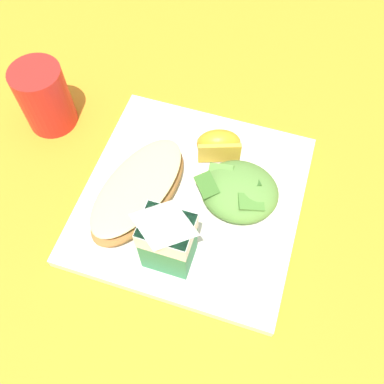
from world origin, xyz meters
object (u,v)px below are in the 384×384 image
milk_carton (165,236)px  white_plate (192,199)px  drinking_red_cup (45,98)px  orange_wedge_front (219,144)px  cheesy_pizza_bread (139,191)px  green_salad_pile (239,191)px

milk_carton → white_plate: bearing=-91.5°
milk_carton → drinking_red_cup: bearing=-33.7°
milk_carton → orange_wedge_front: (-0.02, -0.17, -0.04)m
cheesy_pizza_bread → orange_wedge_front: (-0.08, -0.10, 0.00)m
cheesy_pizza_bread → drinking_red_cup: size_ratio=1.87×
white_plate → orange_wedge_front: size_ratio=4.09×
white_plate → drinking_red_cup: size_ratio=2.84×
white_plate → cheesy_pizza_bread: cheesy_pizza_bread is taller
cheesy_pizza_bread → orange_wedge_front: 0.13m
white_plate → orange_wedge_front: 0.08m
white_plate → drinking_red_cup: bearing=-16.3°
drinking_red_cup → milk_carton: bearing=146.3°
drinking_red_cup → orange_wedge_front: bearing=-178.6°
cheesy_pizza_bread → drinking_red_cup: bearing=-28.1°
drinking_red_cup → cheesy_pizza_bread: bearing=151.9°
cheesy_pizza_bread → milk_carton: size_ratio=1.68×
milk_carton → orange_wedge_front: 0.17m
cheesy_pizza_bread → green_salad_pile: (-0.12, -0.04, 0.00)m
orange_wedge_front → white_plate: bearing=79.9°
green_salad_pile → orange_wedge_front: bearing=-54.5°
green_salad_pile → drinking_red_cup: size_ratio=1.10×
milk_carton → drinking_red_cup: (0.24, -0.16, -0.03)m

